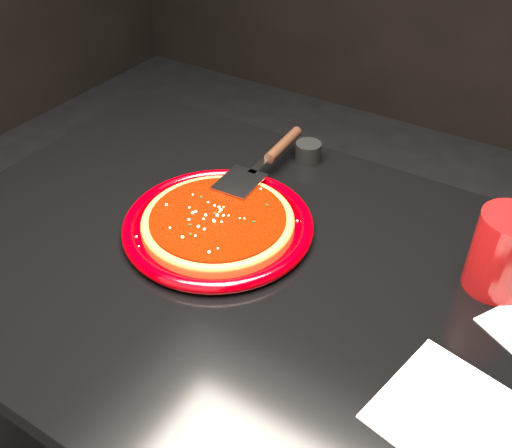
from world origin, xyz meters
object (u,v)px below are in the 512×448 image
(plate, at_px, (218,225))
(pizza_server, at_px, (264,160))
(table, at_px, (259,400))
(cup, at_px, (504,253))
(ramekin, at_px, (308,152))

(plate, relative_size, pizza_server, 1.08)
(table, distance_m, pizza_server, 0.49)
(pizza_server, bearing_deg, cup, -10.57)
(table, xyz_separation_m, cup, (0.34, 0.16, 0.44))
(table, bearing_deg, cup, 25.34)
(ramekin, bearing_deg, table, -75.16)
(pizza_server, relative_size, cup, 2.30)
(pizza_server, relative_size, ramekin, 5.81)
(cup, height_order, ramekin, cup)
(pizza_server, bearing_deg, table, -62.50)
(table, bearing_deg, pizza_server, 120.12)
(table, height_order, plate, plate)
(table, relative_size, pizza_server, 3.85)
(pizza_server, distance_m, cup, 0.47)
(table, distance_m, ramekin, 0.52)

